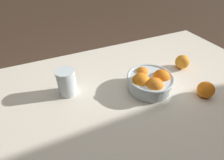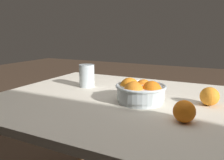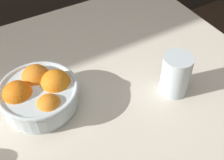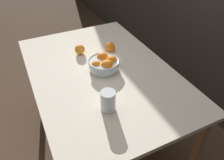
{
  "view_description": "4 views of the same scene",
  "coord_description": "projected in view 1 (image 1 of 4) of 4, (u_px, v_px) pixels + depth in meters",
  "views": [
    {
      "loc": [
        0.42,
        0.52,
        1.25
      ],
      "look_at": [
        0.17,
        -0.03,
        0.78
      ],
      "focal_mm": 28.0,
      "sensor_mm": 36.0,
      "label": 1
    },
    {
      "loc": [
        -0.28,
        0.87,
        1.0
      ],
      "look_at": [
        0.19,
        -0.08,
        0.77
      ],
      "focal_mm": 35.0,
      "sensor_mm": 36.0,
      "label": 2
    },
    {
      "loc": [
        -0.11,
        -0.56,
        1.37
      ],
      "look_at": [
        0.18,
        -0.05,
        0.78
      ],
      "focal_mm": 50.0,
      "sensor_mm": 36.0,
      "label": 3
    },
    {
      "loc": [
        1.12,
        -0.45,
        1.58
      ],
      "look_at": [
        0.21,
        -0.02,
        0.78
      ],
      "focal_mm": 35.0,
      "sensor_mm": 36.0,
      "label": 4
    }
  ],
  "objects": [
    {
      "name": "orange_loose_front",
      "position": [
        182.0,
        62.0,
        0.95
      ],
      "size": [
        0.08,
        0.08,
        0.08
      ],
      "primitive_type": "sphere",
      "color": "orange",
      "rests_on": "dining_table"
    },
    {
      "name": "ground_plane",
      "position": [
        134.0,
        160.0,
        1.28
      ],
      "size": [
        12.0,
        12.0,
        0.0
      ],
      "primitive_type": "plane",
      "color": "#4C3828"
    },
    {
      "name": "orange_loose_near_bowl",
      "position": [
        206.0,
        90.0,
        0.77
      ],
      "size": [
        0.07,
        0.07,
        0.07
      ],
      "primitive_type": "sphere",
      "color": "orange",
      "rests_on": "dining_table"
    },
    {
      "name": "juice_glass",
      "position": [
        67.0,
        83.0,
        0.77
      ],
      "size": [
        0.08,
        0.08,
        0.12
      ],
      "color": "#F4A314",
      "rests_on": "dining_table"
    },
    {
      "name": "fruit_bowl",
      "position": [
        150.0,
        82.0,
        0.8
      ],
      "size": [
        0.21,
        0.21,
        0.1
      ],
      "color": "silver",
      "rests_on": "dining_table"
    },
    {
      "name": "dining_table",
      "position": [
        144.0,
        97.0,
        0.89
      ],
      "size": [
        1.35,
        0.91,
        0.71
      ],
      "color": "beige",
      "rests_on": "ground_plane"
    }
  ]
}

